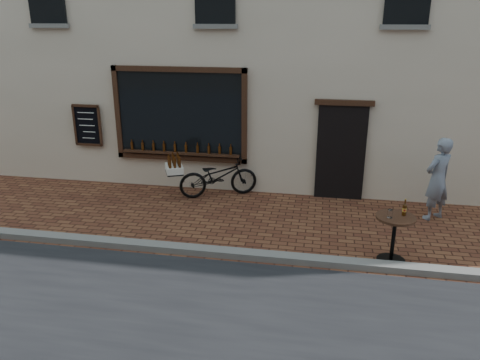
# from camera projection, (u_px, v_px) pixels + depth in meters

# --- Properties ---
(ground) EXTENTS (90.00, 90.00, 0.00)m
(ground) POSITION_uv_depth(u_px,v_px,m) (230.00, 262.00, 8.19)
(ground) COLOR #4F2719
(ground) RESTS_ON ground
(kerb) EXTENTS (90.00, 0.25, 0.12)m
(kerb) POSITION_uv_depth(u_px,v_px,m) (232.00, 253.00, 8.36)
(kerb) COLOR slate
(kerb) RESTS_ON ground
(cargo_bicycle) EXTENTS (2.20, 1.43, 1.05)m
(cargo_bicycle) POSITION_uv_depth(u_px,v_px,m) (217.00, 176.00, 11.03)
(cargo_bicycle) COLOR black
(cargo_bicycle) RESTS_ON ground
(bistro_table) EXTENTS (0.67, 0.67, 1.15)m
(bistro_table) POSITION_uv_depth(u_px,v_px,m) (395.00, 229.00, 8.01)
(bistro_table) COLOR black
(bistro_table) RESTS_ON ground
(pedestrian) EXTENTS (0.77, 0.73, 1.76)m
(pedestrian) POSITION_uv_depth(u_px,v_px,m) (438.00, 179.00, 9.66)
(pedestrian) COLOR gray
(pedestrian) RESTS_ON ground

